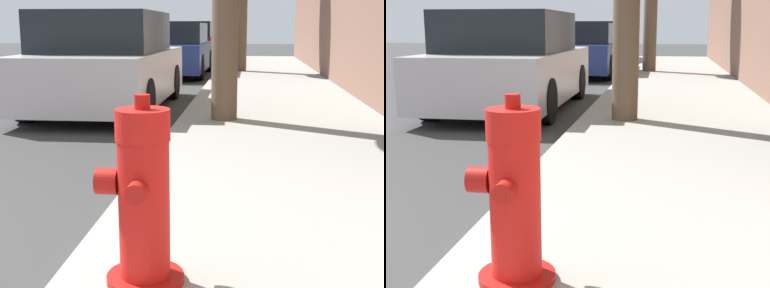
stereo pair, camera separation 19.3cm
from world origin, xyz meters
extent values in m
cylinder|color=#A91511|center=(2.45, 0.36, 0.14)|extent=(0.35, 0.35, 0.04)
cylinder|color=red|center=(2.45, 0.36, 0.47)|extent=(0.23, 0.23, 0.62)
cylinder|color=red|center=(2.45, 0.36, 0.84)|extent=(0.24, 0.24, 0.14)
cylinder|color=#A91511|center=(2.45, 0.36, 0.94)|extent=(0.07, 0.07, 0.06)
cylinder|color=#A91511|center=(2.45, 0.21, 0.59)|extent=(0.09, 0.08, 0.09)
cylinder|color=#A91511|center=(2.45, 0.52, 0.59)|extent=(0.09, 0.08, 0.09)
cylinder|color=#A91511|center=(2.29, 0.36, 0.59)|extent=(0.10, 0.12, 0.12)
cube|color=#B7B7BC|center=(0.74, 6.27, 0.53)|extent=(1.77, 4.13, 0.73)
cube|color=black|center=(0.74, 6.11, 1.19)|extent=(1.63, 2.27, 0.58)
cylinder|color=black|center=(-0.07, 7.55, 0.30)|extent=(0.20, 0.61, 0.61)
cylinder|color=black|center=(1.54, 7.55, 0.30)|extent=(0.20, 0.61, 0.61)
cylinder|color=black|center=(-0.07, 4.99, 0.30)|extent=(0.20, 0.61, 0.61)
cylinder|color=black|center=(1.54, 4.99, 0.30)|extent=(0.20, 0.61, 0.61)
cube|color=navy|center=(0.95, 12.30, 0.51)|extent=(1.67, 4.14, 0.68)
cube|color=black|center=(0.95, 12.13, 1.10)|extent=(1.53, 2.28, 0.51)
cylinder|color=black|center=(0.20, 13.58, 0.31)|extent=(0.20, 0.62, 0.62)
cylinder|color=black|center=(1.70, 13.58, 0.31)|extent=(0.20, 0.62, 0.62)
cylinder|color=black|center=(0.20, 11.02, 0.31)|extent=(0.20, 0.62, 0.62)
cylinder|color=black|center=(1.70, 11.02, 0.31)|extent=(0.20, 0.62, 0.62)
cube|color=maroon|center=(0.79, 17.44, 0.56)|extent=(1.71, 3.83, 0.73)
cube|color=black|center=(0.79, 17.29, 1.19)|extent=(1.58, 2.11, 0.52)
cylinder|color=black|center=(0.01, 18.63, 0.35)|extent=(0.20, 0.71, 0.71)
cylinder|color=black|center=(1.56, 18.63, 0.35)|extent=(0.20, 0.71, 0.71)
cylinder|color=black|center=(0.01, 16.25, 0.35)|extent=(0.20, 0.71, 0.71)
cylinder|color=black|center=(1.56, 16.25, 0.35)|extent=(0.20, 0.71, 0.71)
cylinder|color=brown|center=(2.64, 12.48, 1.59)|extent=(0.35, 0.35, 2.94)
camera|label=1|loc=(2.90, -1.84, 1.25)|focal=50.00mm
camera|label=2|loc=(3.09, -1.82, 1.25)|focal=50.00mm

